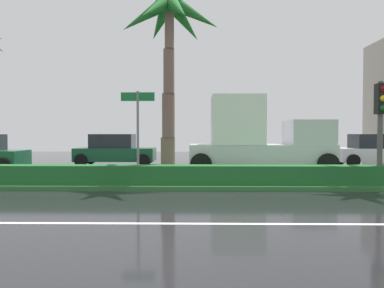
{
  "coord_description": "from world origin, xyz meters",
  "views": [
    {
      "loc": [
        0.81,
        -5.27,
        1.79
      ],
      "look_at": [
        0.54,
        12.23,
        1.26
      ],
      "focal_mm": 34.83,
      "sensor_mm": 36.0,
      "label": 1
    }
  ],
  "objects_px": {
    "traffic_signal_median_right": "(381,114)",
    "street_name_sign": "(138,124)",
    "car_in_traffic_second": "(115,150)",
    "car_in_traffic_third": "(376,151)",
    "palm_tree_centre_left": "(169,31)",
    "box_truck_lead": "(258,138)"
  },
  "relations": [
    {
      "from": "traffic_signal_median_right",
      "to": "street_name_sign",
      "type": "bearing_deg",
      "value": 177.43
    },
    {
      "from": "car_in_traffic_second",
      "to": "car_in_traffic_third",
      "type": "relative_size",
      "value": 1.0
    },
    {
      "from": "street_name_sign",
      "to": "car_in_traffic_second",
      "type": "bearing_deg",
      "value": 107.57
    },
    {
      "from": "car_in_traffic_third",
      "to": "traffic_signal_median_right",
      "type": "bearing_deg",
      "value": -114.81
    },
    {
      "from": "palm_tree_centre_left",
      "to": "car_in_traffic_third",
      "type": "bearing_deg",
      "value": 36.1
    },
    {
      "from": "car_in_traffic_second",
      "to": "box_truck_lead",
      "type": "bearing_deg",
      "value": -24.68
    },
    {
      "from": "palm_tree_centre_left",
      "to": "traffic_signal_median_right",
      "type": "xyz_separation_m",
      "value": [
        6.71,
        -0.75,
        -2.81
      ]
    },
    {
      "from": "street_name_sign",
      "to": "car_in_traffic_third",
      "type": "bearing_deg",
      "value": 35.02
    },
    {
      "from": "traffic_signal_median_right",
      "to": "street_name_sign",
      "type": "relative_size",
      "value": 1.09
    },
    {
      "from": "traffic_signal_median_right",
      "to": "car_in_traffic_third",
      "type": "distance_m",
      "value": 9.5
    },
    {
      "from": "street_name_sign",
      "to": "car_in_traffic_second",
      "type": "height_order",
      "value": "street_name_sign"
    },
    {
      "from": "car_in_traffic_second",
      "to": "box_truck_lead",
      "type": "height_order",
      "value": "box_truck_lead"
    },
    {
      "from": "car_in_traffic_second",
      "to": "car_in_traffic_third",
      "type": "bearing_deg",
      "value": -0.39
    },
    {
      "from": "palm_tree_centre_left",
      "to": "traffic_signal_median_right",
      "type": "bearing_deg",
      "value": -6.37
    },
    {
      "from": "car_in_traffic_second",
      "to": "car_in_traffic_third",
      "type": "xyz_separation_m",
      "value": [
        14.26,
        -0.1,
        0.0
      ]
    },
    {
      "from": "palm_tree_centre_left",
      "to": "car_in_traffic_second",
      "type": "distance_m",
      "value": 9.7
    },
    {
      "from": "traffic_signal_median_right",
      "to": "box_truck_lead",
      "type": "xyz_separation_m",
      "value": [
        -2.99,
        5.23,
        -0.85
      ]
    },
    {
      "from": "palm_tree_centre_left",
      "to": "car_in_traffic_second",
      "type": "xyz_separation_m",
      "value": [
        -3.62,
        7.86,
        -4.38
      ]
    },
    {
      "from": "street_name_sign",
      "to": "box_truck_lead",
      "type": "height_order",
      "value": "box_truck_lead"
    },
    {
      "from": "palm_tree_centre_left",
      "to": "street_name_sign",
      "type": "bearing_deg",
      "value": -158.24
    },
    {
      "from": "traffic_signal_median_right",
      "to": "car_in_traffic_third",
      "type": "xyz_separation_m",
      "value": [
        3.93,
        8.51,
        -1.57
      ]
    },
    {
      "from": "street_name_sign",
      "to": "box_truck_lead",
      "type": "distance_m",
      "value": 6.82
    }
  ]
}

